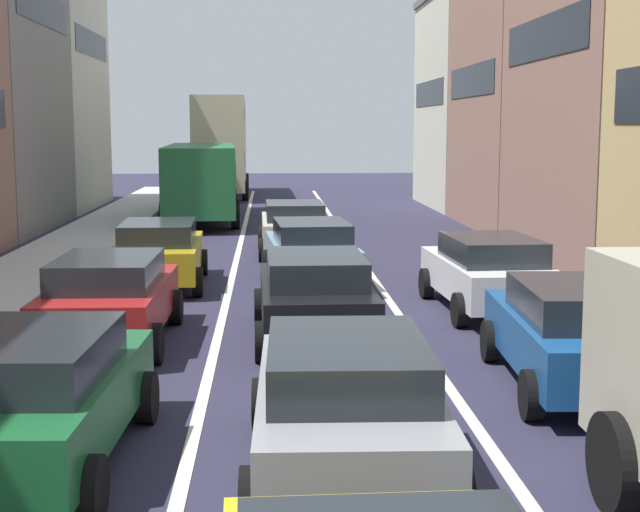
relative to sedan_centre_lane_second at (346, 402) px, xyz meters
The scene contains 14 objects.
sidewalk_left 14.80m from the sedan_centre_lane_second, 116.90° to the left, with size 2.60×64.00×0.14m, color #B8B8B8.
lane_stripe_left 13.31m from the sedan_centre_lane_second, 97.30° to the left, with size 0.16×60.00×0.01m, color silver.
lane_stripe_right 13.31m from the sedan_centre_lane_second, 82.60° to the left, with size 0.16×60.00×0.01m, color silver.
sedan_centre_lane_second is the anchor object (origin of this frame).
wagon_left_lane_second 3.32m from the sedan_centre_lane_second, behind, with size 2.22×4.38×1.49m.
hatchback_centre_lane_third 6.25m from the sedan_centre_lane_second, 90.12° to the left, with size 2.12×4.33×1.49m.
sedan_left_lane_third 7.09m from the sedan_centre_lane_second, 119.14° to the left, with size 2.10×4.32×1.49m.
coupe_centre_lane_fourth 11.80m from the sedan_centre_lane_second, 89.20° to the left, with size 2.29×4.41×1.49m.
sedan_left_lane_fourth 12.29m from the sedan_centre_lane_second, 105.50° to the left, with size 2.17×4.36×1.49m.
sedan_centre_lane_fifth 17.07m from the sedan_centre_lane_second, 90.25° to the left, with size 2.12×4.33×1.49m.
sedan_right_lane_behind_truck 4.64m from the sedan_centre_lane_second, 41.92° to the left, with size 2.27×4.40×1.49m.
wagon_right_lane_far 9.27m from the sedan_centre_lane_second, 67.68° to the left, with size 2.21×4.37×1.49m.
bus_mid_queue_primary 27.05m from the sedan_centre_lane_second, 97.21° to the left, with size 3.19×10.61×2.90m.
bus_far_queue_secondary 39.82m from the sedan_centre_lane_second, 94.71° to the left, with size 2.95×10.54×5.06m.
Camera 1 is at (-0.79, -2.47, 3.62)m, focal length 52.37 mm.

